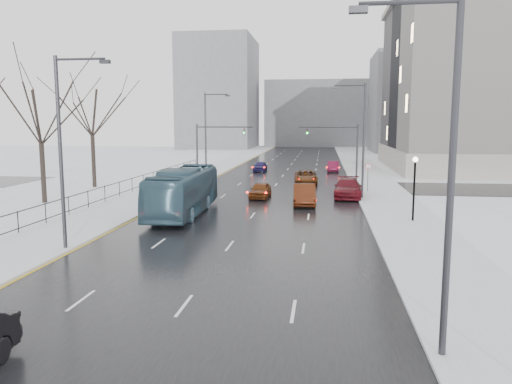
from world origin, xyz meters
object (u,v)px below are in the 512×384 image
at_px(sedan_right_distant, 333,166).
at_px(streetlight_l_far, 208,132).
at_px(sedan_right_far, 348,188).
at_px(streetlight_r_near, 443,162).
at_px(lamppost_r_mid, 414,179).
at_px(sedan_right_near, 304,195).
at_px(streetlight_l_near, 64,144).
at_px(tree_park_d, 45,204).
at_px(mast_signal_left, 207,147).
at_px(streetlight_r_mid, 361,135).
at_px(sedan_right_cross, 306,177).
at_px(sedan_center_far, 260,166).
at_px(bus, 184,191).
at_px(mast_signal_right, 347,148).
at_px(sedan_center_near, 260,190).
at_px(no_uturn_sign, 368,169).
at_px(tree_park_e, 95,188).

bearing_deg(sedan_right_distant, streetlight_l_far, -138.67).
bearing_deg(sedan_right_far, streetlight_r_near, -84.90).
height_order(lamppost_r_mid, sedan_right_near, lamppost_r_mid).
bearing_deg(sedan_right_distant, streetlight_l_near, -106.91).
height_order(tree_park_d, streetlight_r_near, streetlight_r_near).
height_order(tree_park_d, mast_signal_left, mast_signal_left).
distance_m(streetlight_r_mid, sedan_right_cross, 12.49).
height_order(mast_signal_left, sedan_center_far, mast_signal_left).
relative_size(lamppost_r_mid, bus, 0.36).
relative_size(streetlight_l_near, lamppost_r_mid, 2.34).
xyz_separation_m(mast_signal_right, bus, (-12.42, -17.00, -2.40)).
distance_m(streetlight_l_far, sedan_right_distant, 19.56).
bearing_deg(mast_signal_right, sedan_right_distant, 93.51).
xyz_separation_m(streetlight_r_mid, sedan_center_far, (-11.67, 23.15, -4.88)).
height_order(streetlight_r_mid, sedan_right_distant, streetlight_r_mid).
xyz_separation_m(bus, sedan_right_far, (12.29, 9.69, -0.83)).
distance_m(streetlight_r_near, sedan_center_near, 31.03).
relative_size(lamppost_r_mid, sedan_right_distant, 0.99).
xyz_separation_m(streetlight_r_near, sedan_right_far, (-0.97, 30.69, -4.73)).
distance_m(tree_park_d, sedan_right_distant, 38.66).
xyz_separation_m(streetlight_l_near, sedan_right_near, (11.67, 16.22, -4.74)).
relative_size(no_uturn_sign, sedan_right_far, 0.46).
bearing_deg(sedan_right_distant, bus, -107.74).
bearing_deg(streetlight_l_far, bus, -81.67).
xyz_separation_m(sedan_right_near, sedan_right_distant, (2.83, 27.98, -0.13)).
distance_m(streetlight_l_far, mast_signal_right, 16.07).
xyz_separation_m(tree_park_d, sedan_center_near, (17.30, 5.40, 0.74)).
xyz_separation_m(sedan_right_far, sedan_right_distant, (-0.87, 23.51, -0.14)).
bearing_deg(tree_park_d, tree_park_e, 92.29).
distance_m(lamppost_r_mid, sedan_center_far, 36.25).
height_order(streetlight_r_near, streetlight_l_near, same).
xyz_separation_m(mast_signal_left, sedan_center_near, (6.83, -8.60, -3.37)).
distance_m(no_uturn_sign, sedan_right_cross, 8.92).
height_order(sedan_center_near, sedan_right_near, sedan_right_near).
xyz_separation_m(mast_signal_right, sedan_right_near, (-3.83, -11.78, -3.23)).
bearing_deg(sedan_center_far, streetlight_r_mid, -63.12).
distance_m(tree_park_d, sedan_right_far, 25.89).
distance_m(tree_park_d, streetlight_r_near, 35.80).
relative_size(sedan_right_far, sedan_right_distant, 1.35).
bearing_deg(no_uturn_sign, lamppost_r_mid, -82.67).
bearing_deg(sedan_right_near, sedan_center_far, 101.43).
height_order(no_uturn_sign, sedan_right_distant, no_uturn_sign).
xyz_separation_m(mast_signal_left, no_uturn_sign, (16.53, -4.00, -1.81)).
bearing_deg(sedan_center_near, mast_signal_right, 49.86).
relative_size(tree_park_d, sedan_right_near, 2.46).
height_order(tree_park_d, sedan_right_near, tree_park_d).
height_order(streetlight_r_near, sedan_right_far, streetlight_r_near).
distance_m(streetlight_r_near, sedan_right_distant, 54.45).
xyz_separation_m(streetlight_r_mid, streetlight_l_near, (-16.33, -20.00, 0.00)).
height_order(streetlight_r_mid, lamppost_r_mid, streetlight_r_mid).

